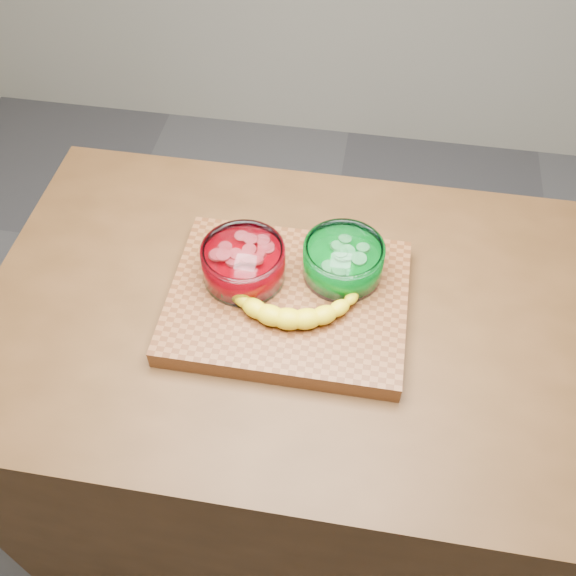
# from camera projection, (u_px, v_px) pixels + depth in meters

# --- Properties ---
(ground) EXTENTS (3.50, 3.50, 0.00)m
(ground) POSITION_uv_depth(u_px,v_px,m) (288.00, 487.00, 1.95)
(ground) COLOR #545358
(ground) RESTS_ON ground
(counter) EXTENTS (1.20, 0.80, 0.90)m
(counter) POSITION_uv_depth(u_px,v_px,m) (288.00, 417.00, 1.60)
(counter) COLOR #513218
(counter) RESTS_ON ground
(cutting_board) EXTENTS (0.45, 0.35, 0.04)m
(cutting_board) POSITION_uv_depth(u_px,v_px,m) (288.00, 301.00, 1.23)
(cutting_board) COLOR brown
(cutting_board) RESTS_ON counter
(bowl_red) EXTENTS (0.16, 0.16, 0.07)m
(bowl_red) POSITION_uv_depth(u_px,v_px,m) (244.00, 263.00, 1.22)
(bowl_red) COLOR white
(bowl_red) RESTS_ON cutting_board
(bowl_green) EXTENTS (0.15, 0.15, 0.07)m
(bowl_green) POSITION_uv_depth(u_px,v_px,m) (343.00, 261.00, 1.22)
(bowl_green) COLOR white
(bowl_green) RESTS_ON cutting_board
(banana) EXTENTS (0.28, 0.13, 0.04)m
(banana) POSITION_uv_depth(u_px,v_px,m) (290.00, 304.00, 1.18)
(banana) COLOR yellow
(banana) RESTS_ON cutting_board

